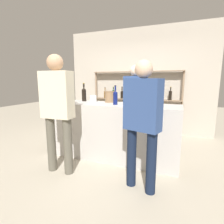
# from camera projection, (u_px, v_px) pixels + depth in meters

# --- Properties ---
(ground_plane) EXTENTS (16.00, 16.00, 0.00)m
(ground_plane) POSITION_uv_depth(u_px,v_px,m) (112.00, 156.00, 3.30)
(ground_plane) COLOR #B2A893
(bar_counter) EXTENTS (2.38, 0.69, 1.00)m
(bar_counter) POSITION_uv_depth(u_px,v_px,m) (112.00, 131.00, 3.22)
(bar_counter) COLOR #B7B2AD
(bar_counter) RESTS_ON ground_plane
(back_wall) EXTENTS (3.98, 0.12, 2.80)m
(back_wall) POSITION_uv_depth(u_px,v_px,m) (137.00, 81.00, 4.85)
(back_wall) COLOR #B2A899
(back_wall) RESTS_ON ground_plane
(back_shelf) EXTENTS (2.43, 0.18, 1.66)m
(back_shelf) POSITION_uv_depth(u_px,v_px,m) (136.00, 92.00, 4.73)
(back_shelf) COLOR #897056
(back_shelf) RESTS_ON ground_plane
(counter_bottle_0) EXTENTS (0.09, 0.09, 0.37)m
(counter_bottle_0) POSITION_uv_depth(u_px,v_px,m) (84.00, 94.00, 3.53)
(counter_bottle_0) COLOR black
(counter_bottle_0) RESTS_ON bar_counter
(counter_bottle_1) EXTENTS (0.08, 0.08, 0.32)m
(counter_bottle_1) POSITION_uv_depth(u_px,v_px,m) (66.00, 96.00, 3.33)
(counter_bottle_1) COLOR brown
(counter_bottle_1) RESTS_ON bar_counter
(counter_bottle_2) EXTENTS (0.08, 0.08, 0.33)m
(counter_bottle_2) POSITION_uv_depth(u_px,v_px,m) (115.00, 97.00, 3.00)
(counter_bottle_2) COLOR #0F1956
(counter_bottle_2) RESTS_ON bar_counter
(ice_bucket) EXTENTS (0.19, 0.19, 0.21)m
(ice_bucket) POSITION_uv_depth(u_px,v_px,m) (110.00, 97.00, 3.34)
(ice_bucket) COLOR #846647
(ice_bucket) RESTS_ON bar_counter
(cork_jar) EXTENTS (0.14, 0.14, 0.14)m
(cork_jar) POSITION_uv_depth(u_px,v_px,m) (93.00, 99.00, 3.37)
(cork_jar) COLOR silver
(cork_jar) RESTS_ON bar_counter
(customer_right) EXTENTS (0.49, 0.32, 1.65)m
(customer_right) POSITION_uv_depth(u_px,v_px,m) (142.00, 117.00, 2.15)
(customer_right) COLOR #121C33
(customer_right) RESTS_ON ground_plane
(server_behind_counter) EXTENTS (0.52, 0.33, 1.74)m
(server_behind_counter) POSITION_uv_depth(u_px,v_px,m) (135.00, 99.00, 3.80)
(server_behind_counter) COLOR #121C33
(server_behind_counter) RESTS_ON ground_plane
(customer_left) EXTENTS (0.48, 0.23, 1.78)m
(customer_left) POSITION_uv_depth(u_px,v_px,m) (57.00, 106.00, 2.57)
(customer_left) COLOR #575347
(customer_left) RESTS_ON ground_plane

